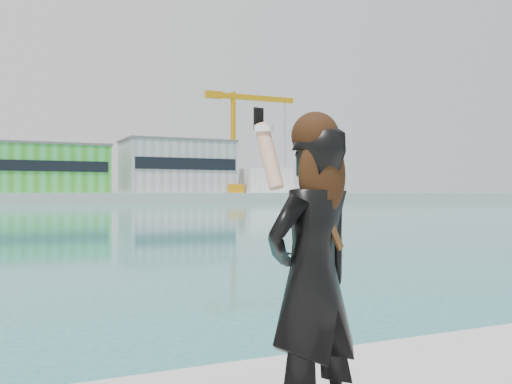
# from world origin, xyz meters

# --- Properties ---
(warehouse_green) EXTENTS (30.60, 16.36, 10.50)m
(warehouse_green) POSITION_xyz_m (8.00, 127.98, 7.26)
(warehouse_green) COLOR green
(warehouse_green) RESTS_ON far_quay
(warehouse_grey_right) EXTENTS (25.50, 15.35, 12.50)m
(warehouse_grey_right) POSITION_xyz_m (40.00, 127.98, 8.26)
(warehouse_grey_right) COLOR gray
(warehouse_grey_right) RESTS_ON far_quay
(ancillary_shed) EXTENTS (12.00, 10.00, 6.00)m
(ancillary_shed) POSITION_xyz_m (62.00, 126.00, 5.00)
(ancillary_shed) COLOR silver
(ancillary_shed) RESTS_ON far_quay
(dock_crane) EXTENTS (23.00, 4.00, 24.00)m
(dock_crane) POSITION_xyz_m (53.20, 122.00, 15.07)
(dock_crane) COLOR orange
(dock_crane) RESTS_ON far_quay
(flagpole_right) EXTENTS (1.28, 0.16, 8.00)m
(flagpole_right) POSITION_xyz_m (22.09, 121.00, 6.54)
(flagpole_right) COLOR silver
(flagpole_right) RESTS_ON far_quay
(woman) EXTENTS (0.68, 0.54, 1.74)m
(woman) POSITION_xyz_m (0.79, -0.42, 1.68)
(woman) COLOR black
(woman) RESTS_ON near_quay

